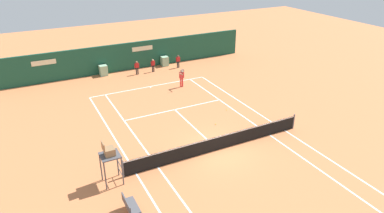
{
  "coord_description": "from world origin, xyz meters",
  "views": [
    {
      "loc": [
        -9.75,
        -15.42,
        11.54
      ],
      "look_at": [
        0.66,
        4.79,
        0.8
      ],
      "focal_mm": 32.41,
      "sensor_mm": 36.0,
      "label": 1
    }
  ],
  "objects_px": {
    "ball_kid_centre_post": "(137,67)",
    "ball_kid_left_post": "(178,60)",
    "tennis_ball_mid_court": "(227,110)",
    "tennis_ball_by_sideline": "(216,124)",
    "umpire_chair": "(110,155)",
    "player_bench": "(130,205)",
    "ball_kid_right_post": "(153,65)",
    "player_on_baseline": "(182,77)"
  },
  "relations": [
    {
      "from": "player_on_baseline",
      "to": "tennis_ball_by_sideline",
      "type": "xyz_separation_m",
      "value": [
        -0.95,
        -7.44,
        -0.93
      ]
    },
    {
      "from": "umpire_chair",
      "to": "tennis_ball_by_sideline",
      "type": "relative_size",
      "value": 37.14
    },
    {
      "from": "ball_kid_left_post",
      "to": "tennis_ball_mid_court",
      "type": "distance_m",
      "value": 10.8
    },
    {
      "from": "umpire_chair",
      "to": "ball_kid_left_post",
      "type": "xyz_separation_m",
      "value": [
        11.1,
        15.4,
        -0.95
      ]
    },
    {
      "from": "umpire_chair",
      "to": "tennis_ball_mid_court",
      "type": "bearing_deg",
      "value": 114.73
    },
    {
      "from": "player_on_baseline",
      "to": "ball_kid_centre_post",
      "type": "distance_m",
      "value": 5.46
    },
    {
      "from": "ball_kid_right_post",
      "to": "ball_kid_left_post",
      "type": "distance_m",
      "value": 2.72
    },
    {
      "from": "tennis_ball_mid_court",
      "to": "tennis_ball_by_sideline",
      "type": "height_order",
      "value": "same"
    },
    {
      "from": "ball_kid_centre_post",
      "to": "ball_kid_left_post",
      "type": "relative_size",
      "value": 1.01
    },
    {
      "from": "player_bench",
      "to": "ball_kid_right_post",
      "type": "height_order",
      "value": "ball_kid_right_post"
    },
    {
      "from": "ball_kid_centre_post",
      "to": "ball_kid_left_post",
      "type": "xyz_separation_m",
      "value": [
        4.38,
        -0.0,
        -0.01
      ]
    },
    {
      "from": "player_bench",
      "to": "player_on_baseline",
      "type": "bearing_deg",
      "value": 145.65
    },
    {
      "from": "ball_kid_centre_post",
      "to": "tennis_ball_mid_court",
      "type": "distance_m",
      "value": 11.29
    },
    {
      "from": "player_bench",
      "to": "tennis_ball_mid_court",
      "type": "distance_m",
      "value": 12.47
    },
    {
      "from": "player_on_baseline",
      "to": "tennis_ball_mid_court",
      "type": "height_order",
      "value": "player_on_baseline"
    },
    {
      "from": "ball_kid_right_post",
      "to": "tennis_ball_mid_court",
      "type": "relative_size",
      "value": 19.13
    },
    {
      "from": "player_on_baseline",
      "to": "umpire_chair",
      "type": "bearing_deg",
      "value": 42.42
    },
    {
      "from": "ball_kid_left_post",
      "to": "player_bench",
      "type": "bearing_deg",
      "value": 64.37
    },
    {
      "from": "ball_kid_centre_post",
      "to": "ball_kid_right_post",
      "type": "relative_size",
      "value": 1.03
    },
    {
      "from": "ball_kid_centre_post",
      "to": "tennis_ball_by_sideline",
      "type": "bearing_deg",
      "value": 101.53
    },
    {
      "from": "umpire_chair",
      "to": "ball_kid_right_post",
      "type": "bearing_deg",
      "value": 151.47
    },
    {
      "from": "umpire_chair",
      "to": "player_bench",
      "type": "relative_size",
      "value": 2.02
    },
    {
      "from": "ball_kid_right_post",
      "to": "ball_kid_left_post",
      "type": "height_order",
      "value": "ball_kid_left_post"
    },
    {
      "from": "player_bench",
      "to": "player_on_baseline",
      "type": "distance_m",
      "value": 16.03
    },
    {
      "from": "player_on_baseline",
      "to": "ball_kid_centre_post",
      "type": "bearing_deg",
      "value": -70.08
    },
    {
      "from": "ball_kid_right_post",
      "to": "tennis_ball_by_sideline",
      "type": "distance_m",
      "value": 12.35
    },
    {
      "from": "player_on_baseline",
      "to": "tennis_ball_by_sideline",
      "type": "bearing_deg",
      "value": 76.2
    },
    {
      "from": "ball_kid_centre_post",
      "to": "ball_kid_left_post",
      "type": "distance_m",
      "value": 4.38
    },
    {
      "from": "tennis_ball_mid_court",
      "to": "tennis_ball_by_sideline",
      "type": "distance_m",
      "value": 2.51
    },
    {
      "from": "ball_kid_centre_post",
      "to": "player_on_baseline",
      "type": "bearing_deg",
      "value": 121.13
    },
    {
      "from": "player_on_baseline",
      "to": "player_bench",
      "type": "bearing_deg",
      "value": 49.09
    },
    {
      "from": "player_bench",
      "to": "ball_kid_centre_post",
      "type": "distance_m",
      "value": 19.29
    },
    {
      "from": "umpire_chair",
      "to": "ball_kid_centre_post",
      "type": "distance_m",
      "value": 16.83
    },
    {
      "from": "player_bench",
      "to": "tennis_ball_mid_court",
      "type": "height_order",
      "value": "player_bench"
    },
    {
      "from": "ball_kid_left_post",
      "to": "tennis_ball_by_sideline",
      "type": "distance_m",
      "value": 12.69
    },
    {
      "from": "tennis_ball_mid_court",
      "to": "player_bench",
      "type": "bearing_deg",
      "value": -143.65
    },
    {
      "from": "player_bench",
      "to": "ball_kid_left_post",
      "type": "distance_m",
      "value": 21.19
    },
    {
      "from": "ball_kid_left_post",
      "to": "tennis_ball_by_sideline",
      "type": "relative_size",
      "value": 19.55
    },
    {
      "from": "ball_kid_left_post",
      "to": "tennis_ball_by_sideline",
      "type": "bearing_deg",
      "value": 82.41
    },
    {
      "from": "ball_kid_left_post",
      "to": "tennis_ball_by_sideline",
      "type": "height_order",
      "value": "ball_kid_left_post"
    },
    {
      "from": "tennis_ball_mid_court",
      "to": "ball_kid_left_post",
      "type": "bearing_deg",
      "value": 84.92
    },
    {
      "from": "tennis_ball_mid_court",
      "to": "umpire_chair",
      "type": "bearing_deg",
      "value": -155.27
    }
  ]
}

